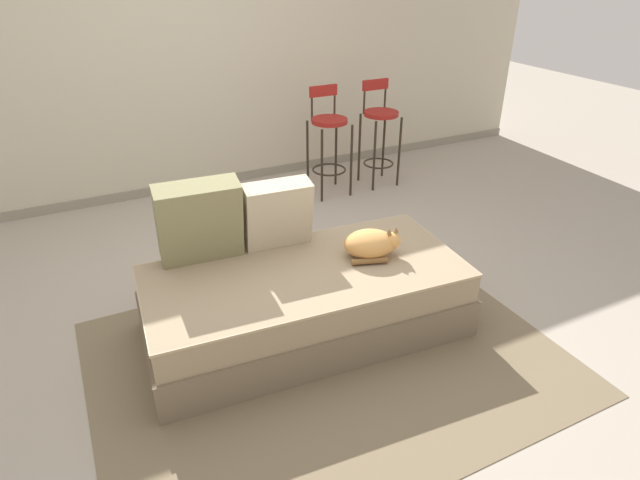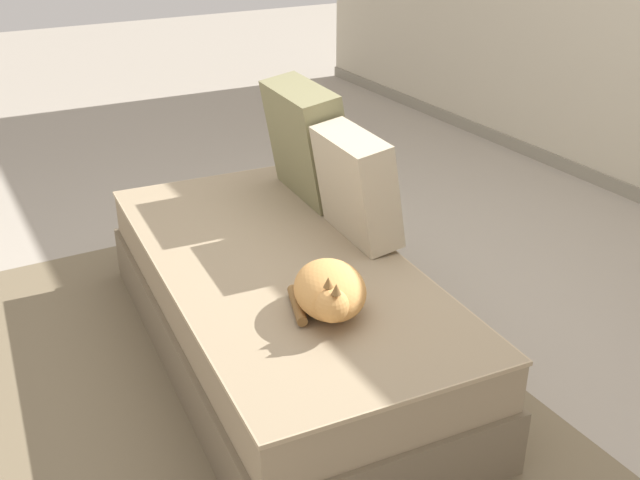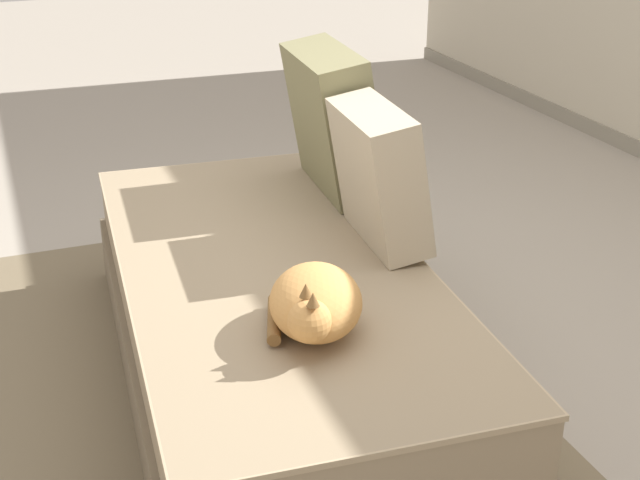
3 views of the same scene
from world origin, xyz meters
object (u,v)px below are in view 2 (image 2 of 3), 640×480
Objects in this scene: couch at (280,307)px; throw_pillow_corner at (306,141)px; throw_pillow_middle at (356,186)px; cat at (329,291)px.

throw_pillow_corner is (-0.51, 0.40, 0.48)m from couch.
couch is at bearing -38.09° from throw_pillow_corner.
throw_pillow_middle reaches higher than couch.
throw_pillow_middle is 1.17× the size of cat.
throw_pillow_corner reaches higher than couch.
throw_pillow_corner is at bearing 175.88° from throw_pillow_middle.
cat is at bearing -24.10° from throw_pillow_corner.
cat is (0.95, -0.42, -0.17)m from throw_pillow_corner.
throw_pillow_corner is at bearing 155.90° from cat.
throw_pillow_corner is 0.49m from throw_pillow_middle.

